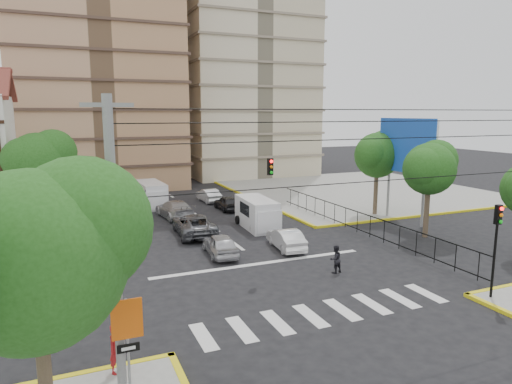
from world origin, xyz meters
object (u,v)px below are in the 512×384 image
traffic_light_se (496,236)px  district_sign (127,329)px  pedestrian_sw_corner (116,349)px  car_white_front_right (286,239)px  car_silver_front_left (220,244)px  van_right_lane (258,214)px  pedestrian_crosswalk (335,259)px  van_left_lane (152,195)px  traffic_light_nw (107,201)px

traffic_light_se → district_sign: traffic_light_se is taller
pedestrian_sw_corner → traffic_light_se: bearing=-42.9°
car_white_front_right → pedestrian_sw_corner: pedestrian_sw_corner is taller
car_white_front_right → pedestrian_sw_corner: bearing=49.1°
car_silver_front_left → car_white_front_right: car_silver_front_left is taller
car_silver_front_left → traffic_light_se: bearing=134.1°
district_sign → van_right_lane: district_sign is taller
traffic_light_se → van_right_lane: 17.42m
car_white_front_right → pedestrian_crosswalk: size_ratio=2.62×
van_right_lane → pedestrian_sw_corner: van_right_lane is taller
traffic_light_se → van_right_lane: bearing=105.9°
pedestrian_crosswalk → van_right_lane: bearing=-99.4°
car_silver_front_left → car_white_front_right: (4.32, -0.35, -0.02)m
pedestrian_sw_corner → van_left_lane: bearing=35.7°
district_sign → car_silver_front_left: bearing=61.0°
traffic_light_nw → car_white_front_right: (10.45, -4.51, -2.44)m
van_right_lane → van_left_lane: van_left_lane is taller
pedestrian_sw_corner → pedestrian_crosswalk: (12.12, 5.72, -0.21)m
traffic_light_nw → pedestrian_crosswalk: 14.72m
district_sign → pedestrian_sw_corner: (-0.19, 1.74, -1.47)m
traffic_light_se → car_white_front_right: (-5.15, 11.09, -2.44)m
car_silver_front_left → pedestrian_crosswalk: (4.79, -5.42, 0.09)m
van_right_lane → pedestrian_crosswalk: size_ratio=3.30×
traffic_light_nw → district_sign: traffic_light_nw is taller
van_right_lane → traffic_light_nw: bearing=-171.2°
van_right_lane → car_silver_front_left: (-4.74, -5.21, -0.41)m
traffic_light_se → car_silver_front_left: 15.04m
car_white_front_right → pedestrian_sw_corner: (-11.65, -10.79, 0.32)m
van_right_lane → car_white_front_right: size_ratio=1.26×
traffic_light_se → car_white_front_right: traffic_light_se is taller
traffic_light_se → pedestrian_crosswalk: 7.97m
district_sign → car_silver_front_left: (7.13, 12.88, -1.77)m
van_left_lane → pedestrian_crosswalk: (6.02, -21.83, -0.34)m
van_right_lane → van_left_lane: 12.69m
van_right_lane → van_left_lane: bearing=121.3°
district_sign → van_right_lane: bearing=56.7°
traffic_light_se → van_left_lane: bearing=111.0°
district_sign → car_silver_front_left: size_ratio=0.80×
district_sign → car_silver_front_left: district_sign is taller
district_sign → van_left_lane: district_sign is taller
traffic_light_se → van_left_lane: traffic_light_se is taller
traffic_light_nw → pedestrian_crosswalk: size_ratio=2.85×
pedestrian_sw_corner → pedestrian_crosswalk: size_ratio=1.08×
van_right_lane → pedestrian_sw_corner: size_ratio=3.06×
pedestrian_sw_corner → pedestrian_crosswalk: pedestrian_sw_corner is taller
traffic_light_se → van_right_lane: traffic_light_se is taller
van_left_lane → traffic_light_nw: bearing=-114.9°
van_left_lane → pedestrian_sw_corner: (-6.09, -27.55, -0.13)m
van_right_lane → pedestrian_sw_corner: 20.32m
van_right_lane → traffic_light_se: bearing=-70.9°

